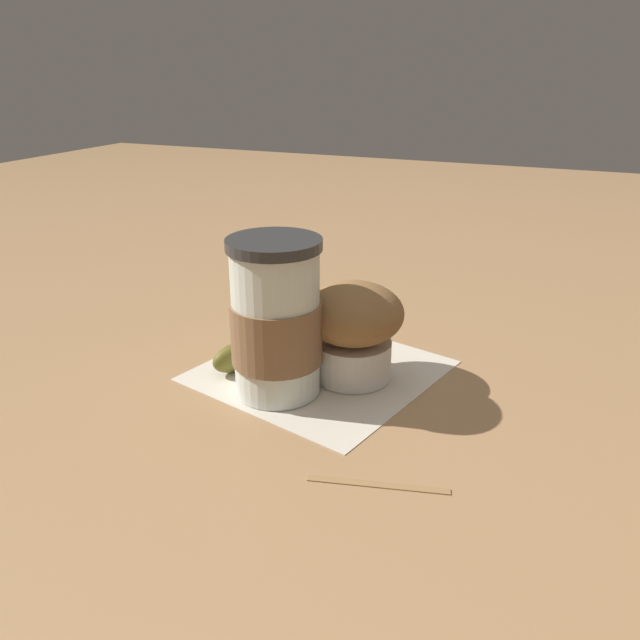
% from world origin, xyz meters
% --- Properties ---
extents(ground_plane, '(3.00, 3.00, 0.00)m').
position_xyz_m(ground_plane, '(0.00, 0.00, 0.00)').
color(ground_plane, '#A87C51').
extents(paper_napkin, '(0.27, 0.27, 0.00)m').
position_xyz_m(paper_napkin, '(0.00, 0.00, 0.00)').
color(paper_napkin, beige).
rests_on(paper_napkin, ground_plane).
extents(coffee_cup, '(0.09, 0.09, 0.15)m').
position_xyz_m(coffee_cup, '(-0.06, 0.02, 0.07)').
color(coffee_cup, silver).
rests_on(coffee_cup, paper_napkin).
extents(muffin, '(0.10, 0.10, 0.10)m').
position_xyz_m(muffin, '(0.00, -0.04, 0.06)').
color(muffin, white).
rests_on(muffin, paper_napkin).
extents(banana, '(0.14, 0.12, 0.03)m').
position_xyz_m(banana, '(0.01, 0.05, 0.02)').
color(banana, '#D6CC4C').
rests_on(banana, paper_napkin).
extents(wooden_stirrer, '(0.03, 0.11, 0.00)m').
position_xyz_m(wooden_stirrer, '(-0.16, -0.12, 0.00)').
color(wooden_stirrer, '#9E7547').
rests_on(wooden_stirrer, ground_plane).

